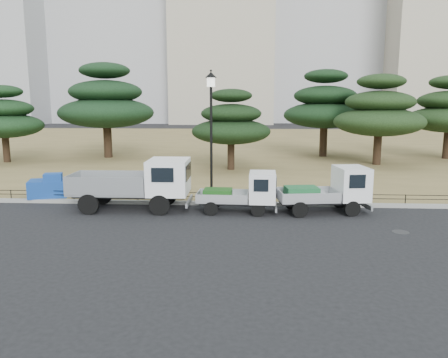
# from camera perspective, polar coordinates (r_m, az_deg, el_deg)

# --- Properties ---
(ground) EXTENTS (220.00, 220.00, 0.00)m
(ground) POSITION_cam_1_polar(r_m,az_deg,el_deg) (17.17, -0.39, -5.43)
(ground) COLOR black
(lawn) EXTENTS (120.00, 56.00, 0.15)m
(lawn) POSITION_cam_1_polar(r_m,az_deg,el_deg) (47.35, 2.04, 4.49)
(lawn) COLOR olive
(lawn) RESTS_ON ground
(curb) EXTENTS (120.00, 0.25, 0.16)m
(curb) POSITION_cam_1_polar(r_m,az_deg,el_deg) (19.67, 0.10, -3.20)
(curb) COLOR gray
(curb) RESTS_ON ground
(truck_large) EXTENTS (5.05, 2.11, 2.19)m
(truck_large) POSITION_cam_1_polar(r_m,az_deg,el_deg) (18.99, -11.20, -0.37)
(truck_large) COLOR black
(truck_large) RESTS_ON ground
(truck_kei_front) EXTENTS (3.29, 1.50, 1.72)m
(truck_kei_front) POSITION_cam_1_polar(r_m,az_deg,el_deg) (18.22, 2.52, -1.77)
(truck_kei_front) COLOR black
(truck_kei_front) RESTS_ON ground
(truck_kei_rear) EXTENTS (3.85, 2.06, 1.92)m
(truck_kei_rear) POSITION_cam_1_polar(r_m,az_deg,el_deg) (18.72, 13.63, -1.41)
(truck_kei_rear) COLOR black
(truck_kei_rear) RESTS_ON ground
(street_lamp) EXTENTS (0.51, 0.51, 5.72)m
(street_lamp) POSITION_cam_1_polar(r_m,az_deg,el_deg) (19.51, -1.69, 8.37)
(street_lamp) COLOR black
(street_lamp) RESTS_ON lawn
(pipe_fence) EXTENTS (38.00, 0.04, 0.40)m
(pipe_fence) POSITION_cam_1_polar(r_m,az_deg,el_deg) (19.74, 0.13, -2.09)
(pipe_fence) COLOR black
(pipe_fence) RESTS_ON lawn
(tarp_pile) EXTENTS (2.01, 1.71, 1.14)m
(tarp_pile) POSITION_cam_1_polar(r_m,az_deg,el_deg) (22.26, -21.91, -1.00)
(tarp_pile) COLOR #1543A3
(tarp_pile) RESTS_ON lawn
(manhole) EXTENTS (0.60, 0.60, 0.01)m
(manhole) POSITION_cam_1_polar(r_m,az_deg,el_deg) (16.87, 22.07, -6.44)
(manhole) COLOR #2D2D30
(manhole) RESTS_ON ground
(pine_west_far) EXTENTS (5.64, 5.64, 5.70)m
(pine_west_far) POSITION_cam_1_polar(r_m,az_deg,el_deg) (36.45, -26.84, 7.12)
(pine_west_far) COLOR black
(pine_west_far) RESTS_ON lawn
(pine_west_near) EXTENTS (7.55, 7.55, 7.55)m
(pine_west_near) POSITION_cam_1_polar(r_m,az_deg,el_deg) (36.67, -15.15, 9.52)
(pine_west_near) COLOR black
(pine_west_near) RESTS_ON lawn
(pine_center_left) EXTENTS (5.21, 5.21, 5.30)m
(pine_center_left) POSITION_cam_1_polar(r_m,az_deg,el_deg) (28.87, 0.93, 7.27)
(pine_center_left) COLOR black
(pine_center_left) RESTS_ON lawn
(pine_center_right) EXTENTS (6.68, 6.68, 7.09)m
(pine_center_right) POSITION_cam_1_polar(r_m,az_deg,el_deg) (37.14, 13.01, 9.22)
(pine_center_right) COLOR black
(pine_center_right) RESTS_ON lawn
(pine_east_near) EXTENTS (6.34, 6.34, 6.41)m
(pine_east_near) POSITION_cam_1_polar(r_m,az_deg,el_deg) (33.12, 19.64, 8.14)
(pine_east_near) COLOR black
(pine_east_near) RESTS_ON lawn
(tower_east) EXTENTS (20.00, 18.00, 48.00)m
(tower_east) POSITION_cam_1_polar(r_m,az_deg,el_deg) (107.70, 26.06, 19.36)
(tower_east) COLOR #AAA08C
(tower_east) RESTS_ON ground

